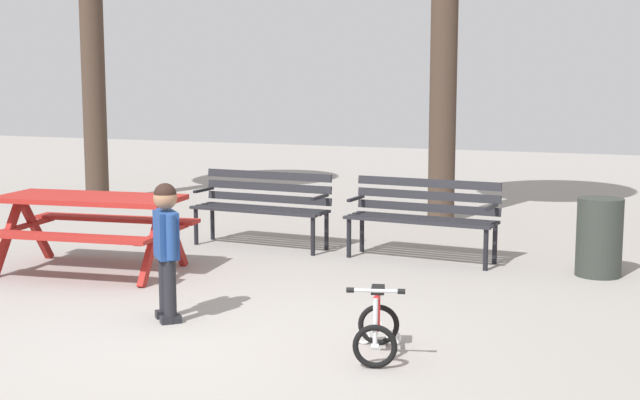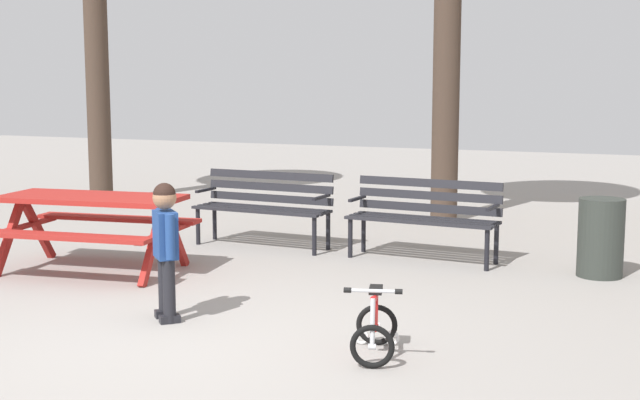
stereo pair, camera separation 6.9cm
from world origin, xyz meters
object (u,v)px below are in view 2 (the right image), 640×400
(picnic_table, at_px, (91,213))
(park_bench_left, at_px, (425,212))
(kids_bicycle, at_px, (375,328))
(trash_bin, at_px, (601,238))
(child_standing, at_px, (166,240))
(park_bench_far_left, at_px, (265,202))

(picnic_table, distance_m, park_bench_left, 3.43)
(kids_bicycle, bearing_deg, trash_bin, 69.06)
(picnic_table, xyz_separation_m, kids_bicycle, (3.49, -1.46, -0.39))
(child_standing, distance_m, kids_bicycle, 1.90)
(park_bench_far_left, xyz_separation_m, trash_bin, (3.70, -0.14, -0.13))
(park_bench_left, height_order, child_standing, child_standing)
(picnic_table, height_order, kids_bicycle, picnic_table)
(park_bench_far_left, relative_size, trash_bin, 2.11)
(kids_bicycle, bearing_deg, child_standing, 172.94)
(picnic_table, xyz_separation_m, trash_bin, (4.70, 1.72, -0.21))
(park_bench_far_left, relative_size, child_standing, 1.47)
(park_bench_left, xyz_separation_m, trash_bin, (1.80, -0.11, -0.13))
(park_bench_left, distance_m, kids_bicycle, 3.36)
(trash_bin, bearing_deg, kids_bicycle, -110.94)
(child_standing, relative_size, kids_bicycle, 1.78)
(child_standing, bearing_deg, park_bench_left, 67.88)
(park_bench_left, height_order, trash_bin, park_bench_left)
(park_bench_left, relative_size, trash_bin, 2.12)
(park_bench_left, height_order, kids_bicycle, park_bench_left)
(picnic_table, height_order, park_bench_left, park_bench_left)
(park_bench_far_left, xyz_separation_m, child_standing, (0.66, -3.10, 0.14))
(child_standing, bearing_deg, kids_bicycle, -7.06)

